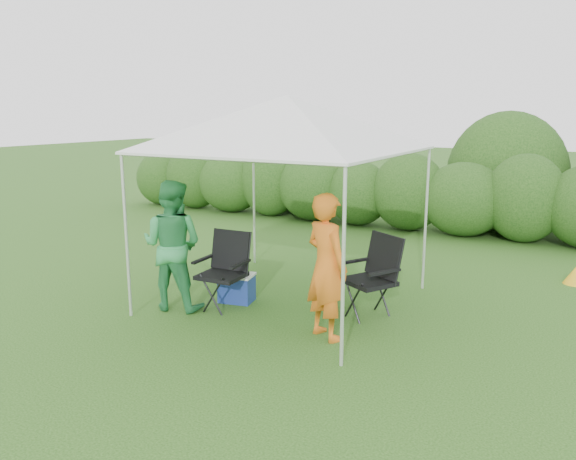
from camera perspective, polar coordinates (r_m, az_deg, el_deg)
The scene contains 9 objects.
ground at distance 7.56m, azimuth -1.98°, elevation -8.31°, with size 70.00×70.00×0.00m, color #34611E.
hedge at distance 12.70m, azimuth 12.66°, elevation 3.58°, with size 16.00×1.53×1.80m.
canopy at distance 7.52m, azimuth -0.10°, elevation 10.78°, with size 3.10×3.10×2.83m.
chair_right at distance 7.35m, azimuth 8.81°, elevation -4.10°, with size 0.82×0.81×1.06m.
chair_left at distance 7.65m, azimuth -6.38°, elevation -3.53°, with size 0.67×0.61×1.03m.
man at distance 6.51m, azimuth 3.94°, elevation -3.72°, with size 0.63×0.41×1.73m, color orange.
woman at distance 7.62m, azimuth -11.66°, elevation -1.53°, with size 0.85×0.66×1.75m, color #30934E.
cooler at distance 7.93m, azimuth -5.24°, elevation -5.83°, with size 0.54×0.44×0.40m.
bottle at distance 7.78m, azimuth -5.08°, elevation -3.83°, with size 0.06×0.06×0.22m, color #592D0C.
Camera 1 is at (3.69, -6.05, 2.63)m, focal length 35.00 mm.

